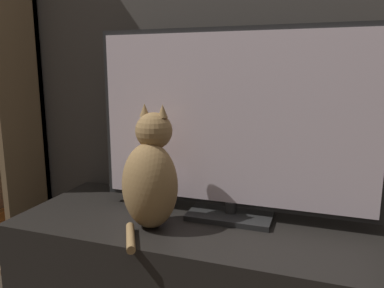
% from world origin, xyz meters
% --- Properties ---
extents(tv_stand, '(1.34, 0.55, 0.44)m').
position_xyz_m(tv_stand, '(0.00, 0.90, 0.22)').
color(tv_stand, black).
rests_on(tv_stand, ground_plane).
extents(tv, '(1.04, 0.19, 0.70)m').
position_xyz_m(tv, '(0.11, 0.98, 0.79)').
color(tv, black).
rests_on(tv, tv_stand).
extents(cat, '(0.21, 0.32, 0.43)m').
position_xyz_m(cat, '(-0.13, 0.81, 0.62)').
color(cat, '#997547').
rests_on(cat, tv_stand).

